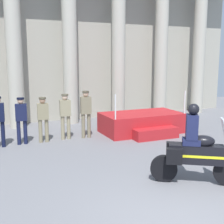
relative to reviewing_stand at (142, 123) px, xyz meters
name	(u,v)px	position (x,y,z in m)	size (l,w,h in m)	color
ground_plane	(183,221)	(-2.59, -6.19, -0.38)	(28.00, 28.00, 0.00)	slate
colonnade_backdrop	(66,32)	(-2.07, 3.50, 3.72)	(18.39, 1.50, 7.83)	#A49F91
reviewing_stand	(142,123)	(0.00, 0.00, 0.00)	(3.12, 2.22, 1.68)	#B21E23
officer_in_row_1	(21,117)	(-4.60, 0.17, 0.57)	(0.40, 0.26, 1.61)	#141938
officer_in_row_2	(43,116)	(-3.87, 0.14, 0.56)	(0.40, 0.26, 1.59)	#847A5B
officer_in_row_3	(65,113)	(-3.06, 0.21, 0.61)	(0.40, 0.26, 1.66)	gray
officer_in_row_4	(86,110)	(-2.30, 0.13, 0.66)	(0.40, 0.26, 1.75)	#7A7056
motorcycle_with_rider	(193,151)	(-1.36, -4.86, 0.42)	(1.81, 1.28, 1.90)	black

